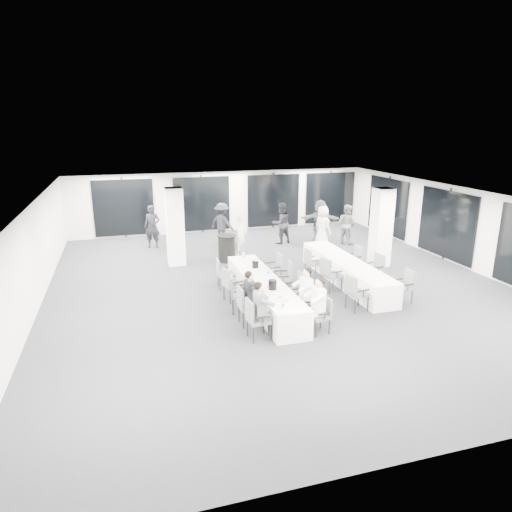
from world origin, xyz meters
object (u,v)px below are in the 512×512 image
at_px(chair_main_left_fourth, 231,283).
at_px(standing_guest_c, 222,221).
at_px(chair_main_left_mid, 237,291).
at_px(standing_guest_h, 347,222).
at_px(chair_side_right_near, 405,284).
at_px(chair_main_right_fourth, 285,276).
at_px(ice_bucket_near, 272,285).
at_px(chair_side_right_mid, 375,267).
at_px(chair_main_right_mid, 297,288).
at_px(chair_main_right_far, 275,267).
at_px(standing_guest_a, 241,233).
at_px(chair_side_left_mid, 329,272).
at_px(ice_bucket_far, 255,264).
at_px(chair_main_left_second, 246,303).
at_px(chair_main_left_far, 222,272).
at_px(chair_side_left_near, 355,291).
at_px(chair_side_left_far, 311,261).
at_px(standing_guest_d, 319,221).
at_px(standing_guest_g, 152,224).
at_px(banquet_table_main, 264,292).
at_px(chair_main_right_near, 322,313).
at_px(standing_guest_f, 320,218).
at_px(chair_main_right_second, 310,301).
at_px(chair_main_left_near, 255,317).
at_px(standing_guest_e, 323,223).
at_px(banquet_table_side, 346,271).
at_px(standing_guest_b, 281,221).
at_px(chair_side_right_far, 355,257).

bearing_deg(chair_main_left_fourth, standing_guest_c, 157.31).
bearing_deg(chair_main_left_mid, standing_guest_h, 145.35).
relative_size(chair_main_left_mid, chair_side_right_near, 1.09).
relative_size(chair_main_right_fourth, ice_bucket_near, 4.05).
bearing_deg(chair_side_right_mid, standing_guest_c, 20.91).
xyz_separation_m(chair_main_right_mid, ice_bucket_near, (-0.85, -0.37, 0.31)).
height_order(chair_main_right_mid, chair_main_right_far, chair_main_right_far).
distance_m(chair_main_right_mid, chair_side_right_mid, 3.28).
xyz_separation_m(chair_main_left_fourth, standing_guest_a, (1.38, 4.08, 0.44)).
xyz_separation_m(chair_side_left_mid, ice_bucket_far, (-2.18, 0.63, 0.27)).
distance_m(standing_guest_a, ice_bucket_near, 5.43).
relative_size(chair_main_left_second, chair_main_right_far, 1.01).
distance_m(chair_main_left_far, chair_main_right_far, 1.68).
bearing_deg(chair_side_left_near, chair_side_left_far, 171.90).
relative_size(chair_main_left_second, standing_guest_a, 0.51).
xyz_separation_m(standing_guest_d, ice_bucket_far, (-4.40, -5.17, -0.00)).
height_order(chair_main_right_mid, chair_side_right_mid, chair_main_right_mid).
relative_size(chair_main_right_mid, chair_main_right_fourth, 0.96).
bearing_deg(standing_guest_g, standing_guest_h, 3.23).
bearing_deg(chair_main_left_mid, chair_side_left_near, 87.52).
height_order(banquet_table_main, standing_guest_h, standing_guest_h).
bearing_deg(chair_main_right_near, chair_main_left_far, 14.35).
relative_size(chair_main_right_near, chair_side_left_near, 0.89).
xyz_separation_m(chair_main_left_mid, chair_side_left_near, (3.10, -0.83, -0.02)).
distance_m(chair_side_left_mid, standing_guest_f, 6.03).
height_order(chair_main_right_second, ice_bucket_near, ice_bucket_near).
relative_size(chair_side_right_mid, standing_guest_c, 0.50).
relative_size(chair_main_left_near, chair_main_right_far, 0.99).
bearing_deg(standing_guest_e, chair_main_right_fourth, 124.55).
xyz_separation_m(banquet_table_main, banquet_table_side, (3.10, 1.02, 0.00)).
bearing_deg(banquet_table_side, standing_guest_e, 75.02).
bearing_deg(chair_main_right_mid, standing_guest_e, -34.16).
xyz_separation_m(standing_guest_a, standing_guest_e, (3.76, 0.93, -0.06)).
height_order(chair_side_left_near, chair_side_left_mid, chair_side_left_mid).
relative_size(chair_main_right_fourth, standing_guest_h, 0.54).
bearing_deg(standing_guest_c, chair_side_right_mid, 165.71).
bearing_deg(chair_main_right_near, banquet_table_main, 12.00).
xyz_separation_m(banquet_table_main, ice_bucket_far, (0.08, 1.12, 0.49)).
bearing_deg(chair_main_right_mid, chair_main_right_far, -4.04).
height_order(chair_main_left_second, standing_guest_h, standing_guest_h).
relative_size(banquet_table_side, chair_side_left_near, 4.95).
height_order(standing_guest_b, standing_guest_h, standing_guest_b).
bearing_deg(chair_main_right_mid, chair_side_left_mid, -60.90).
height_order(standing_guest_f, standing_guest_g, standing_guest_f).
bearing_deg(chair_main_left_fourth, chair_main_right_fourth, 78.66).
height_order(banquet_table_main, chair_main_left_far, chair_main_left_far).
height_order(chair_main_right_far, chair_side_right_far, chair_main_right_far).
bearing_deg(ice_bucket_far, chair_side_left_mid, -16.16).
distance_m(standing_guest_c, standing_guest_d, 4.20).
bearing_deg(standing_guest_b, standing_guest_h, 150.15).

